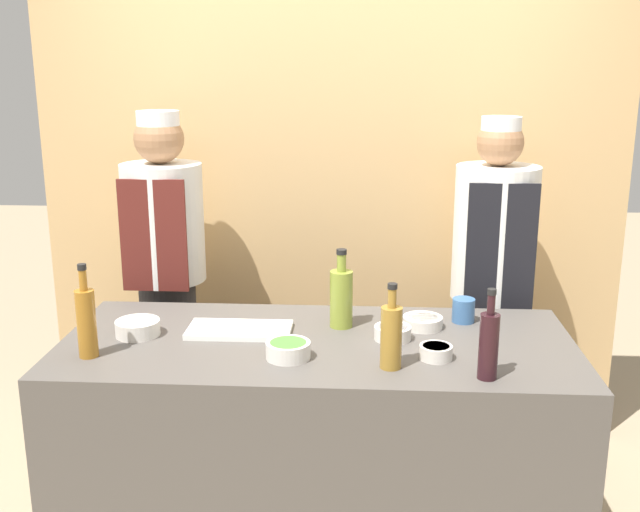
{
  "coord_description": "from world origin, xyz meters",
  "views": [
    {
      "loc": [
        0.17,
        -2.58,
        1.9
      ],
      "look_at": [
        0.0,
        0.16,
        1.18
      ],
      "focal_mm": 42.0,
      "sensor_mm": 36.0,
      "label": 1
    }
  ],
  "objects_px": {
    "bottle_amber": "(86,321)",
    "sauce_bowl_orange": "(423,322)",
    "bottle_oil": "(341,297)",
    "sauce_bowl_yellow": "(436,351)",
    "bottle_wine": "(489,344)",
    "sauce_bowl_green": "(288,349)",
    "sauce_bowl_white": "(138,327)",
    "cutting_board": "(240,330)",
    "chef_left": "(166,279)",
    "chef_right": "(491,288)",
    "cup_blue": "(463,310)",
    "sauce_bowl_purple": "(393,332)",
    "bottle_vinegar": "(391,335)"
  },
  "relations": [
    {
      "from": "sauce_bowl_purple",
      "to": "bottle_vinegar",
      "type": "height_order",
      "value": "bottle_vinegar"
    },
    {
      "from": "bottle_wine",
      "to": "chef_left",
      "type": "height_order",
      "value": "chef_left"
    },
    {
      "from": "sauce_bowl_green",
      "to": "sauce_bowl_orange",
      "type": "bearing_deg",
      "value": 34.37
    },
    {
      "from": "sauce_bowl_orange",
      "to": "cutting_board",
      "type": "bearing_deg",
      "value": -172.2
    },
    {
      "from": "sauce_bowl_green",
      "to": "chef_left",
      "type": "xyz_separation_m",
      "value": [
        -0.65,
        0.86,
        -0.02
      ]
    },
    {
      "from": "sauce_bowl_white",
      "to": "sauce_bowl_purple",
      "type": "bearing_deg",
      "value": 0.94
    },
    {
      "from": "sauce_bowl_purple",
      "to": "cutting_board",
      "type": "relative_size",
      "value": 0.35
    },
    {
      "from": "sauce_bowl_orange",
      "to": "bottle_oil",
      "type": "distance_m",
      "value": 0.33
    },
    {
      "from": "sauce_bowl_purple",
      "to": "bottle_vinegar",
      "type": "xyz_separation_m",
      "value": [
        -0.02,
        -0.26,
        0.09
      ]
    },
    {
      "from": "chef_right",
      "to": "bottle_wine",
      "type": "bearing_deg",
      "value": -99.93
    },
    {
      "from": "sauce_bowl_white",
      "to": "chef_right",
      "type": "xyz_separation_m",
      "value": [
        1.42,
        0.68,
        -0.03
      ]
    },
    {
      "from": "sauce_bowl_white",
      "to": "bottle_oil",
      "type": "xyz_separation_m",
      "value": [
        0.76,
        0.14,
        0.09
      ]
    },
    {
      "from": "bottle_amber",
      "to": "cup_blue",
      "type": "relative_size",
      "value": 3.52
    },
    {
      "from": "bottle_wine",
      "to": "sauce_bowl_yellow",
      "type": "bearing_deg",
      "value": 134.49
    },
    {
      "from": "sauce_bowl_orange",
      "to": "sauce_bowl_white",
      "type": "height_order",
      "value": "sauce_bowl_white"
    },
    {
      "from": "sauce_bowl_yellow",
      "to": "bottle_wine",
      "type": "xyz_separation_m",
      "value": [
        0.15,
        -0.15,
        0.09
      ]
    },
    {
      "from": "cutting_board",
      "to": "cup_blue",
      "type": "distance_m",
      "value": 0.88
    },
    {
      "from": "bottle_amber",
      "to": "sauce_bowl_orange",
      "type": "bearing_deg",
      "value": 16.9
    },
    {
      "from": "sauce_bowl_orange",
      "to": "cup_blue",
      "type": "xyz_separation_m",
      "value": [
        0.16,
        0.08,
        0.02
      ]
    },
    {
      "from": "bottle_wine",
      "to": "chef_right",
      "type": "relative_size",
      "value": 0.18
    },
    {
      "from": "bottle_oil",
      "to": "chef_right",
      "type": "xyz_separation_m",
      "value": [
        0.66,
        0.53,
        -0.12
      ]
    },
    {
      "from": "sauce_bowl_orange",
      "to": "bottle_amber",
      "type": "height_order",
      "value": "bottle_amber"
    },
    {
      "from": "bottle_wine",
      "to": "chef_right",
      "type": "xyz_separation_m",
      "value": [
        0.17,
        0.99,
        -0.12
      ]
    },
    {
      "from": "sauce_bowl_yellow",
      "to": "bottle_amber",
      "type": "height_order",
      "value": "bottle_amber"
    },
    {
      "from": "sauce_bowl_purple",
      "to": "sauce_bowl_white",
      "type": "height_order",
      "value": "sauce_bowl_white"
    },
    {
      "from": "bottle_wine",
      "to": "chef_right",
      "type": "height_order",
      "value": "chef_right"
    },
    {
      "from": "sauce_bowl_purple",
      "to": "sauce_bowl_orange",
      "type": "bearing_deg",
      "value": 47.56
    },
    {
      "from": "bottle_wine",
      "to": "bottle_amber",
      "type": "bearing_deg",
      "value": 175.65
    },
    {
      "from": "bottle_amber",
      "to": "chef_right",
      "type": "bearing_deg",
      "value": 30.12
    },
    {
      "from": "bottle_wine",
      "to": "sauce_bowl_white",
      "type": "bearing_deg",
      "value": 165.78
    },
    {
      "from": "sauce_bowl_yellow",
      "to": "bottle_amber",
      "type": "distance_m",
      "value": 1.21
    },
    {
      "from": "bottle_amber",
      "to": "bottle_wine",
      "type": "bearing_deg",
      "value": -4.35
    },
    {
      "from": "cutting_board",
      "to": "bottle_vinegar",
      "type": "bearing_deg",
      "value": -28.02
    },
    {
      "from": "bottle_oil",
      "to": "bottle_amber",
      "type": "distance_m",
      "value": 0.94
    },
    {
      "from": "sauce_bowl_green",
      "to": "bottle_amber",
      "type": "bearing_deg",
      "value": -177.85
    },
    {
      "from": "sauce_bowl_white",
      "to": "chef_left",
      "type": "relative_size",
      "value": 0.1
    },
    {
      "from": "bottle_vinegar",
      "to": "chef_left",
      "type": "distance_m",
      "value": 1.37
    },
    {
      "from": "chef_left",
      "to": "chef_right",
      "type": "xyz_separation_m",
      "value": [
        1.49,
        -0.0,
        -0.02
      ]
    },
    {
      "from": "bottle_amber",
      "to": "sauce_bowl_yellow",
      "type": "bearing_deg",
      "value": 2.41
    },
    {
      "from": "cutting_board",
      "to": "bottle_amber",
      "type": "bearing_deg",
      "value": -151.5
    },
    {
      "from": "sauce_bowl_yellow",
      "to": "cup_blue",
      "type": "xyz_separation_m",
      "value": [
        0.14,
        0.39,
        0.02
      ]
    },
    {
      "from": "chef_left",
      "to": "cup_blue",
      "type": "bearing_deg",
      "value": -19.1
    },
    {
      "from": "bottle_wine",
      "to": "cutting_board",
      "type": "bearing_deg",
      "value": 157.15
    },
    {
      "from": "sauce_bowl_yellow",
      "to": "sauce_bowl_purple",
      "type": "bearing_deg",
      "value": 128.85
    },
    {
      "from": "sauce_bowl_orange",
      "to": "chef_left",
      "type": "distance_m",
      "value": 1.26
    },
    {
      "from": "sauce_bowl_purple",
      "to": "sauce_bowl_green",
      "type": "bearing_deg",
      "value": -151.17
    },
    {
      "from": "sauce_bowl_yellow",
      "to": "bottle_vinegar",
      "type": "relative_size",
      "value": 0.39
    },
    {
      "from": "sauce_bowl_yellow",
      "to": "cutting_board",
      "type": "bearing_deg",
      "value": 163.51
    },
    {
      "from": "bottle_vinegar",
      "to": "chef_left",
      "type": "xyz_separation_m",
      "value": [
        -1.01,
        0.92,
        -0.1
      ]
    },
    {
      "from": "bottle_wine",
      "to": "cup_blue",
      "type": "height_order",
      "value": "bottle_wine"
    }
  ]
}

